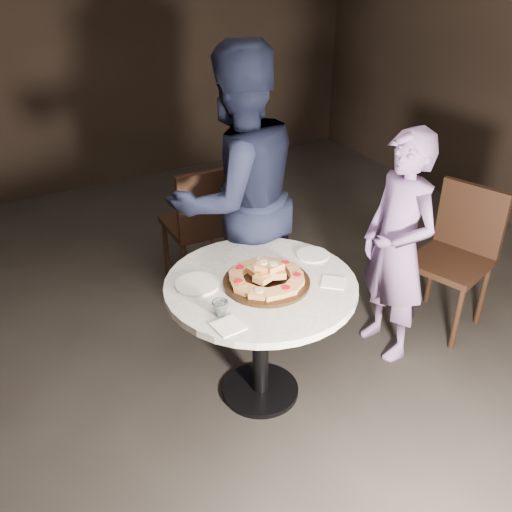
# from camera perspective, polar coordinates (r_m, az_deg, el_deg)

# --- Properties ---
(floor) EXTENTS (7.00, 7.00, 0.00)m
(floor) POSITION_cam_1_polar(r_m,az_deg,el_deg) (3.38, 1.01, -13.16)
(floor) COLOR black
(floor) RESTS_ON ground
(table) EXTENTS (1.18, 1.18, 0.74)m
(table) POSITION_cam_1_polar(r_m,az_deg,el_deg) (2.98, 0.48, -4.89)
(table) COLOR black
(table) RESTS_ON ground
(serving_board) EXTENTS (0.49, 0.49, 0.02)m
(serving_board) POSITION_cam_1_polar(r_m,az_deg,el_deg) (2.89, 1.06, -2.62)
(serving_board) COLOR black
(serving_board) RESTS_ON table
(focaccia_pile) EXTENTS (0.40, 0.39, 0.10)m
(focaccia_pile) POSITION_cam_1_polar(r_m,az_deg,el_deg) (2.87, 1.08, -1.95)
(focaccia_pile) COLOR #C1814A
(focaccia_pile) RESTS_ON serving_board
(plate_left) EXTENTS (0.26, 0.26, 0.01)m
(plate_left) POSITION_cam_1_polar(r_m,az_deg,el_deg) (2.89, -5.88, -2.82)
(plate_left) COLOR white
(plate_left) RESTS_ON table
(plate_right) EXTENTS (0.20, 0.20, 0.01)m
(plate_right) POSITION_cam_1_polar(r_m,az_deg,el_deg) (3.15, 5.68, 0.13)
(plate_right) COLOR white
(plate_right) RESTS_ON table
(water_glass) EXTENTS (0.09, 0.09, 0.07)m
(water_glass) POSITION_cam_1_polar(r_m,az_deg,el_deg) (2.66, -3.60, -5.23)
(water_glass) COLOR silver
(water_glass) RESTS_ON table
(napkin_near) EXTENTS (0.14, 0.14, 0.01)m
(napkin_near) POSITION_cam_1_polar(r_m,az_deg,el_deg) (2.60, -2.79, -7.01)
(napkin_near) COLOR white
(napkin_near) RESTS_ON table
(napkin_far) EXTENTS (0.16, 0.16, 0.01)m
(napkin_far) POSITION_cam_1_polar(r_m,az_deg,el_deg) (2.93, 7.73, -2.63)
(napkin_far) COLOR white
(napkin_far) RESTS_ON table
(chair_far) EXTENTS (0.46, 0.48, 0.95)m
(chair_far) POSITION_cam_1_polar(r_m,az_deg,el_deg) (3.98, -5.34, 3.57)
(chair_far) COLOR black
(chair_far) RESTS_ON ground
(chair_right) EXTENTS (0.56, 0.55, 0.93)m
(chair_right) POSITION_cam_1_polar(r_m,az_deg,el_deg) (3.86, 19.55, 0.75)
(chair_right) COLOR black
(chair_right) RESTS_ON ground
(diner_navy) EXTENTS (0.94, 0.76, 1.82)m
(diner_navy) POSITION_cam_1_polar(r_m,az_deg,el_deg) (3.42, -1.92, 5.77)
(diner_navy) COLOR black
(diner_navy) RESTS_ON ground
(diner_teal) EXTENTS (0.36, 0.53, 1.41)m
(diner_teal) POSITION_cam_1_polar(r_m,az_deg,el_deg) (3.39, 13.97, 0.76)
(diner_teal) COLOR #8369A6
(diner_teal) RESTS_ON ground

